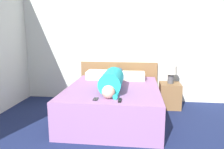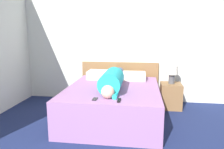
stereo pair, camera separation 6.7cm
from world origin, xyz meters
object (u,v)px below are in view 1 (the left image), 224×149
at_px(pillow_near_headboard, 100,75).
at_px(cell_phone, 96,99).
at_px(pillow_second, 132,76).
at_px(tv_remote, 120,100).
at_px(nightstand, 170,95).
at_px(table_lamp, 171,72).
at_px(person_lying, 113,80).
at_px(bed, 113,103).

xyz_separation_m(pillow_near_headboard, cell_phone, (0.18, -1.42, -0.07)).
distance_m(pillow_second, tv_remote, 1.46).
distance_m(nightstand, table_lamp, 0.49).
relative_size(table_lamp, pillow_near_headboard, 0.69).
xyz_separation_m(table_lamp, tv_remote, (-0.90, -1.50, -0.15)).
distance_m(table_lamp, person_lying, 1.33).
bearing_deg(table_lamp, nightstand, 90.00).
height_order(person_lying, tv_remote, person_lying).
distance_m(person_lying, tv_remote, 0.73).
bearing_deg(cell_phone, table_lamp, 49.63).
bearing_deg(nightstand, pillow_second, -176.69).
bearing_deg(cell_phone, nightstand, 49.63).
bearing_deg(pillow_second, person_lying, -111.71).
height_order(bed, pillow_near_headboard, pillow_near_headboard).
bearing_deg(tv_remote, pillow_second, 85.06).
distance_m(pillow_second, cell_phone, 1.50).
bearing_deg(person_lying, pillow_near_headboard, 115.32).
height_order(person_lying, pillow_near_headboard, person_lying).
bearing_deg(table_lamp, bed, -146.37).
height_order(person_lying, cell_phone, person_lying).
bearing_deg(pillow_near_headboard, nightstand, 1.79).
bearing_deg(nightstand, tv_remote, -120.94).
bearing_deg(bed, tv_remote, -76.57).
distance_m(nightstand, person_lying, 1.41).
xyz_separation_m(table_lamp, cell_phone, (-1.24, -1.46, -0.16)).
relative_size(pillow_second, tv_remote, 3.36).
bearing_deg(nightstand, bed, -146.37).
height_order(bed, pillow_second, pillow_second).
bearing_deg(table_lamp, pillow_second, -176.69).
bearing_deg(pillow_near_headboard, pillow_second, 0.00).
bearing_deg(table_lamp, cell_phone, -130.37).
height_order(pillow_second, cell_phone, pillow_second).
bearing_deg(person_lying, table_lamp, 36.63).
bearing_deg(pillow_near_headboard, table_lamp, 1.79).
bearing_deg(pillow_second, nightstand, 3.31).
relative_size(pillow_near_headboard, pillow_second, 1.05).
relative_size(table_lamp, tv_remote, 2.44).
distance_m(nightstand, tv_remote, 1.78).
xyz_separation_m(nightstand, pillow_second, (-0.77, -0.04, 0.40)).
relative_size(bed, cell_phone, 14.93).
xyz_separation_m(bed, pillow_near_headboard, (-0.34, 0.68, 0.37)).
distance_m(bed, pillow_near_headboard, 0.84).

